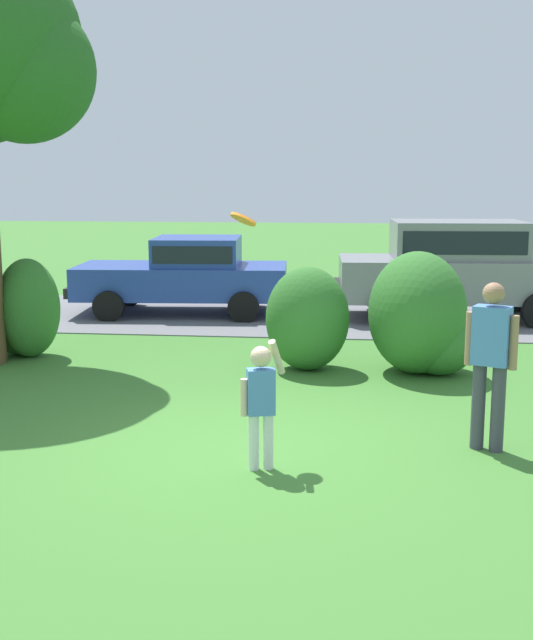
{
  "coord_description": "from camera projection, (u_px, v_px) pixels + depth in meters",
  "views": [
    {
      "loc": [
        1.19,
        -7.93,
        2.8
      ],
      "look_at": [
        0.17,
        1.44,
        1.1
      ],
      "focal_mm": 45.41,
      "sensor_mm": 36.0,
      "label": 1
    }
  ],
  "objects": [
    {
      "name": "parked_sedan",
      "position": [
        187.0,
        273.0,
        16.35
      ],
      "size": [
        4.51,
        2.32,
        1.56
      ],
      "color": "#28429E",
      "rests_on": "ground"
    },
    {
      "name": "driveway_strip",
      "position": [
        294.0,
        316.0,
        16.16
      ],
      "size": [
        28.0,
        4.4,
        0.02
      ],
      "primitive_type": "cube",
      "color": "slate",
      "rests_on": "ground"
    },
    {
      "name": "ground_plane",
      "position": [
        236.0,
        448.0,
        8.39
      ],
      "size": [
        80.0,
        80.0,
        0.0
      ],
      "primitive_type": "plane",
      "color": "#3D752D"
    },
    {
      "name": "parked_suv",
      "position": [
        456.0,
        265.0,
        15.7
      ],
      "size": [
        4.79,
        2.28,
        1.92
      ],
      "color": "gray",
      "rests_on": "ground"
    },
    {
      "name": "frisbee",
      "position": [
        243.0,
        219.0,
        8.16
      ],
      "size": [
        0.3,
        0.27,
        0.21
      ],
      "color": "orange"
    },
    {
      "name": "shrub_near_tree",
      "position": [
        26.0,
        313.0,
        12.52
      ],
      "size": [
        1.09,
        0.95,
        1.54
      ],
      "color": "#33702B",
      "rests_on": "ground"
    },
    {
      "name": "child_thrower",
      "position": [
        261.0,
        397.0,
        7.67
      ],
      "size": [
        0.41,
        0.34,
        1.29
      ],
      "color": "white",
      "rests_on": "ground"
    },
    {
      "name": "adult_onlooker",
      "position": [
        491.0,
        357.0,
        8.18
      ],
      "size": [
        0.49,
        0.34,
        1.74
      ],
      "color": "#3F3F4C",
      "rests_on": "ground"
    },
    {
      "name": "shrub_centre_left",
      "position": [
        307.0,
        319.0,
        11.66
      ],
      "size": [
        1.21,
        1.12,
        1.5
      ],
      "color": "#33702B",
      "rests_on": "ground"
    },
    {
      "name": "shrub_centre",
      "position": [
        421.0,
        318.0,
        11.46
      ],
      "size": [
        1.52,
        1.64,
        1.74
      ],
      "color": "#33702B",
      "rests_on": "ground"
    }
  ]
}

